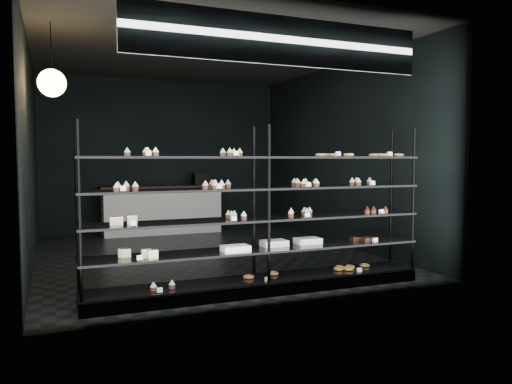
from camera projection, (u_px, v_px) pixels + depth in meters
room at (203, 155)px, 7.91m from camera, size 5.01×6.01×3.20m
display_shelf at (259, 238)px, 5.70m from camera, size 4.00×0.50×1.91m
signage at (282, 41)px, 5.13m from camera, size 3.30×0.05×0.50m
pendant_lamp at (52, 83)px, 6.02m from camera, size 0.33×0.33×0.90m
service_counter at (163, 209)px, 10.24m from camera, size 2.45×0.65×1.23m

